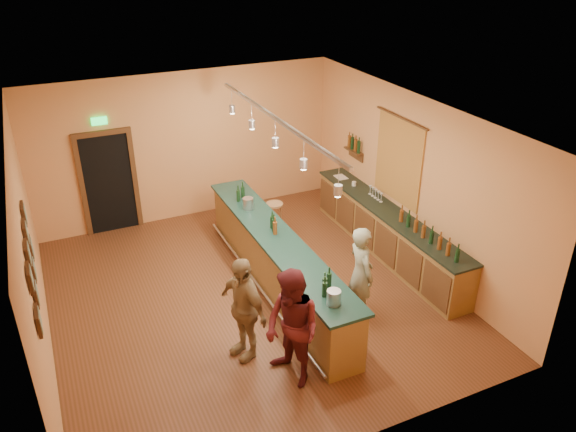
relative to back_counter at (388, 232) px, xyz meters
name	(u,v)px	position (x,y,z in m)	size (l,w,h in m)	color
floor	(249,295)	(-2.97, -0.18, -0.49)	(7.00, 7.00, 0.00)	#522F17
ceiling	(242,119)	(-2.97, -0.18, 2.71)	(6.50, 7.00, 0.02)	silver
wall_back	(187,146)	(-2.97, 3.32, 1.11)	(6.50, 0.02, 3.20)	#DF9153
wall_front	(358,342)	(-2.97, -3.68, 1.11)	(6.50, 0.02, 3.20)	#DF9153
wall_left	(30,258)	(-6.22, -0.18, 1.11)	(0.02, 7.00, 3.20)	#DF9153
wall_right	(411,180)	(0.28, -0.18, 1.11)	(0.02, 7.00, 3.20)	#DF9153
doorway	(109,181)	(-4.67, 3.30, 0.64)	(1.15, 0.09, 2.48)	black
tapestry	(398,161)	(0.26, 0.22, 1.36)	(0.03, 1.40, 1.60)	maroon
bottle_shelf	(354,145)	(0.20, 1.72, 1.18)	(0.17, 0.55, 0.54)	#4D2917
picture_grid	(31,261)	(-6.18, -0.93, 1.46)	(0.06, 2.20, 0.70)	#382111
back_counter	(388,232)	(0.00, 0.00, 0.00)	(0.60, 4.55, 1.27)	brown
tasting_bar	(277,259)	(-2.43, -0.18, 0.12)	(0.73, 5.10, 1.38)	brown
pendant_track	(275,128)	(-2.43, -0.18, 2.50)	(0.11, 4.60, 0.50)	silver
bartender	(361,273)	(-1.53, -1.47, 0.34)	(0.60, 0.39, 1.64)	gray
customer_a	(292,329)	(-3.15, -2.35, 0.40)	(0.86, 0.67, 1.78)	#59191E
customer_b	(243,308)	(-3.57, -1.57, 0.35)	(0.98, 0.41, 1.67)	#997A51
bar_stool	(275,210)	(-1.68, 1.63, 0.10)	(0.36, 0.36, 0.73)	#997645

